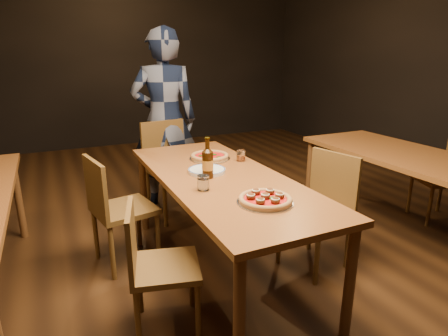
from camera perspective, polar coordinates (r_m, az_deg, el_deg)
name	(u,v)px	position (r m, az deg, el deg)	size (l,w,h in m)	color
ground	(221,270)	(2.93, -0.43, -15.28)	(9.00, 9.00, 0.00)	black
room_shell	(221,4)	(2.49, -0.54, 23.77)	(9.00, 9.00, 9.00)	black
table_main	(221,185)	(2.63, -0.47, -2.67)	(0.80, 2.00, 0.75)	brown
table_right	(414,164)	(3.53, 26.99, 0.60)	(0.80, 2.00, 0.75)	brown
chair_main_nw	(165,266)	(2.22, -8.92, -14.56)	(0.38, 0.38, 0.81)	brown
chair_main_sw	(124,208)	(2.93, -14.97, -5.91)	(0.42, 0.42, 0.90)	brown
chair_main_e	(315,211)	(2.86, 13.76, -6.33)	(0.42, 0.42, 0.91)	brown
chair_end	(173,169)	(3.69, -7.74, -0.10)	(0.45, 0.45, 0.97)	brown
chair_nbr_right	(439,179)	(4.15, 29.92, -1.48)	(0.38, 0.38, 0.82)	brown
pizza_meatball	(265,199)	(2.14, 6.30, -4.73)	(0.33, 0.33, 0.06)	#B7B7BF
pizza_margherita	(210,156)	(3.02, -2.19, 1.78)	(0.33, 0.33, 0.04)	#B7B7BF
plate_stack	(207,171)	(2.68, -2.64, -0.40)	(0.27, 0.27, 0.03)	white
beer_bottle	(208,164)	(2.54, -2.51, 0.64)	(0.08, 0.08, 0.27)	black
water_glass	(203,183)	(2.32, -3.18, -2.27)	(0.08, 0.08, 0.09)	white
amber_glass	(241,156)	(2.95, 2.59, 1.88)	(0.07, 0.07, 0.09)	#953F10
diner	(165,120)	(3.93, -9.04, 7.25)	(0.66, 0.44, 1.82)	black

